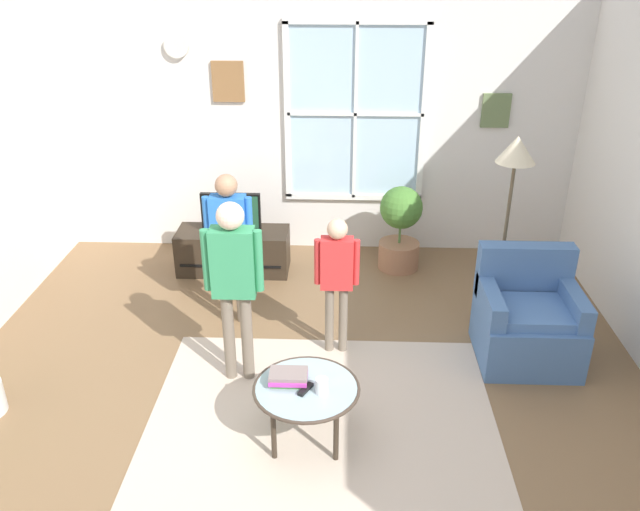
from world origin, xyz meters
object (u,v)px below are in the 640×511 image
cup (322,386)px  person_green_shirt (234,273)px  television (231,212)px  person_red_shirt (337,271)px  potted_plant_by_window (400,226)px  floor_lamp (514,169)px  coffee_table (306,391)px  tv_stand (234,251)px  person_blue_shirt (229,233)px  book_stack (289,377)px  remote_near_books (306,389)px  armchair (527,320)px

cup → person_green_shirt: size_ratio=0.07×
television → person_red_shirt: bearing=-52.9°
potted_plant_by_window → floor_lamp: bearing=-49.2°
television → coffee_table: television is taller
tv_stand → television: television is taller
person_red_shirt → person_blue_shirt: size_ratio=0.86×
tv_stand → person_red_shirt: bearing=-52.9°
person_green_shirt → book_stack: bearing=-54.6°
coffee_table → cup: 0.14m
person_red_shirt → potted_plant_by_window: person_red_shirt is taller
book_stack → person_red_shirt: (0.30, 1.01, 0.27)m
television → remote_near_books: 2.67m
armchair → remote_near_books: size_ratio=6.21×
tv_stand → floor_lamp: floor_lamp is taller
television → person_green_shirt: person_green_shirt is taller
television → floor_lamp: floor_lamp is taller
coffee_table → floor_lamp: size_ratio=0.43×
remote_near_books → book_stack: bearing=144.1°
tv_stand → person_blue_shirt: person_blue_shirt is taller
television → cup: bearing=-68.5°
tv_stand → person_green_shirt: bearing=-79.5°
armchair → person_green_shirt: (-2.26, -0.39, 0.58)m
television → cup: television is taller
armchair → coffee_table: bearing=-148.3°
remote_near_books → person_red_shirt: size_ratio=0.12×
person_green_shirt → person_blue_shirt: bearing=101.9°
cup → person_red_shirt: person_red_shirt is taller
tv_stand → television: 0.43m
potted_plant_by_window → cup: bearing=-104.7°
book_stack → cup: cup is taller
cup → person_red_shirt: bearing=86.1°
person_green_shirt → potted_plant_by_window: (1.36, 1.94, -0.44)m
tv_stand → person_blue_shirt: size_ratio=0.82×
television → tv_stand: bearing=90.0°
person_red_shirt → floor_lamp: floor_lamp is taller
television → person_red_shirt: size_ratio=0.50×
tv_stand → armchair: 2.96m
book_stack → floor_lamp: 2.54m
tv_stand → potted_plant_by_window: 1.71m
potted_plant_by_window → person_red_shirt: bearing=-111.9°
television → person_green_shirt: (0.33, -1.81, 0.26)m
coffee_table → tv_stand: bearing=109.8°
tv_stand → remote_near_books: remote_near_books is taller
coffee_table → cup: bearing=-26.6°
tv_stand → person_blue_shirt: 1.18m
person_red_shirt → floor_lamp: (1.43, 0.61, 0.65)m
coffee_table → floor_lamp: bearing=46.1°
tv_stand → remote_near_books: 2.67m
book_stack → person_blue_shirt: 1.61m
coffee_table → person_red_shirt: person_red_shirt is taller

